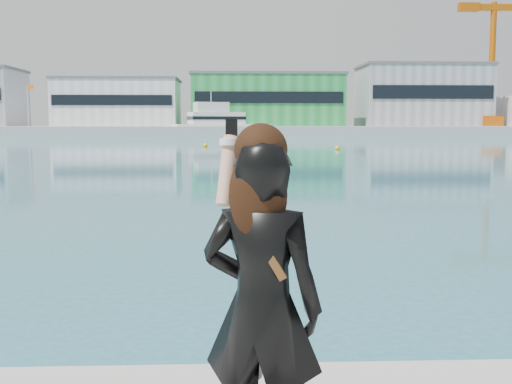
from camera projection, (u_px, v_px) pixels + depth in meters
far_quay at (228, 131)px, 133.04m from camera, size 320.00×40.00×2.00m
warehouse_white at (119, 102)px, 129.48m from camera, size 24.48×15.35×9.50m
warehouse_green at (267, 100)px, 130.70m from camera, size 30.60×16.36×10.50m
warehouse_grey_right at (422, 95)px, 131.96m from camera, size 25.50×15.35×12.50m
dock_crane at (498, 59)px, 125.85m from camera, size 23.00×4.00×24.00m
flagpole_left at (28, 102)px, 121.89m from camera, size 1.28×0.16×8.00m
flagpole_right at (341, 103)px, 124.45m from camera, size 1.28×0.16×8.00m
motor_yacht at (219, 124)px, 119.67m from camera, size 18.77×10.56×8.45m
buoy_near at (337, 150)px, 63.23m from camera, size 0.50×0.50×0.50m
buoy_extra at (205, 147)px, 70.45m from camera, size 0.50×0.50×0.50m
woman at (261, 297)px, 3.33m from camera, size 0.75×0.60×1.87m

